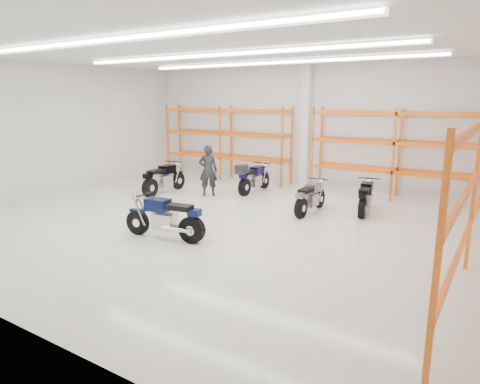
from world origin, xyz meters
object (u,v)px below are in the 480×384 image
Objects in this scene: motorcycle_back_a at (163,179)px; motorcycle_back_b at (252,178)px; motorcycle_main at (167,219)px; motorcycle_back_c at (310,198)px; motorcycle_back_d at (365,198)px; structural_column at (306,127)px; standing_man at (208,171)px.

motorcycle_back_a is 1.03× the size of motorcycle_back_b.
motorcycle_main reaches higher than motorcycle_back_c.
motorcycle_back_d is 0.43× the size of structural_column.
motorcycle_back_d is at bearing -40.85° from structural_column.
motorcycle_back_c is at bearing -27.54° from motorcycle_back_b.
motorcycle_back_b is (-0.95, 5.49, 0.03)m from motorcycle_main.
motorcycle_back_b is at bearing 152.46° from motorcycle_back_c.
motorcycle_back_b is 3.19m from motorcycle_back_c.
motorcycle_back_c is 0.43× the size of structural_column.
motorcycle_back_b is at bearing -162.75° from standing_man.
motorcycle_back_b is 4.23m from motorcycle_back_d.
motorcycle_back_d is (6.80, 1.19, -0.05)m from motorcycle_back_a.
standing_man is 0.39× the size of structural_column.
standing_man is (-3.89, 0.30, 0.43)m from motorcycle_back_c.
standing_man is at bearing 20.92° from motorcycle_back_a.
motorcycle_back_b is at bearing 99.84° from motorcycle_main.
standing_man is 4.16m from structural_column.
motorcycle_back_b is 1.10× the size of motorcycle_back_c.
motorcycle_main is 5.87m from motorcycle_back_d.
motorcycle_back_c is 1.11× the size of standing_man.
motorcycle_back_c is at bearing 3.11° from motorcycle_back_a.
motorcycle_main reaches higher than motorcycle_back_d.
standing_man is at bearing 115.00° from motorcycle_main.
motorcycle_back_b is 2.94m from structural_column.
motorcycle_back_a is at bearing -145.85° from motorcycle_back_b.
motorcycle_back_c is (5.44, 0.30, -0.06)m from motorcycle_back_a.
standing_man reaches higher than motorcycle_back_d.
motorcycle_back_d is at bearing 33.22° from motorcycle_back_c.
structural_column is at bearing 64.17° from motorcycle_back_b.
motorcycle_main is at bearing -46.18° from motorcycle_back_a.
motorcycle_back_a is 6.90m from motorcycle_back_d.
motorcycle_back_b is 1.62m from standing_man.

